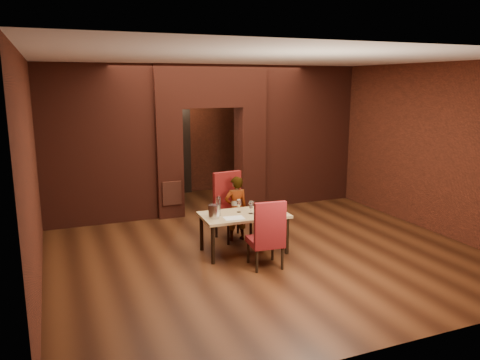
# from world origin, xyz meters

# --- Properties ---
(floor) EXTENTS (8.00, 8.00, 0.00)m
(floor) POSITION_xyz_m (0.00, 0.00, 0.00)
(floor) COLOR #452311
(floor) RESTS_ON ground
(ceiling) EXTENTS (7.00, 8.00, 0.04)m
(ceiling) POSITION_xyz_m (0.00, 0.00, 3.20)
(ceiling) COLOR silver
(ceiling) RESTS_ON ground
(wall_back) EXTENTS (7.00, 0.04, 3.20)m
(wall_back) POSITION_xyz_m (0.00, 4.00, 1.60)
(wall_back) COLOR maroon
(wall_back) RESTS_ON ground
(wall_front) EXTENTS (7.00, 0.04, 3.20)m
(wall_front) POSITION_xyz_m (0.00, -4.00, 1.60)
(wall_front) COLOR maroon
(wall_front) RESTS_ON ground
(wall_left) EXTENTS (0.04, 8.00, 3.20)m
(wall_left) POSITION_xyz_m (-3.50, 0.00, 1.60)
(wall_left) COLOR maroon
(wall_left) RESTS_ON ground
(wall_right) EXTENTS (0.04, 8.00, 3.20)m
(wall_right) POSITION_xyz_m (3.50, 0.00, 1.60)
(wall_right) COLOR maroon
(wall_right) RESTS_ON ground
(pillar_left) EXTENTS (0.55, 0.55, 2.30)m
(pillar_left) POSITION_xyz_m (-0.95, 2.00, 1.15)
(pillar_left) COLOR maroon
(pillar_left) RESTS_ON ground
(pillar_right) EXTENTS (0.55, 0.55, 2.30)m
(pillar_right) POSITION_xyz_m (0.95, 2.00, 1.15)
(pillar_right) COLOR maroon
(pillar_right) RESTS_ON ground
(lintel) EXTENTS (2.45, 0.55, 0.90)m
(lintel) POSITION_xyz_m (0.00, 2.00, 2.75)
(lintel) COLOR maroon
(lintel) RESTS_ON ground
(wing_wall_left) EXTENTS (2.28, 0.35, 3.20)m
(wing_wall_left) POSITION_xyz_m (-2.36, 2.00, 1.60)
(wing_wall_left) COLOR maroon
(wing_wall_left) RESTS_ON ground
(wing_wall_right) EXTENTS (2.28, 0.35, 3.20)m
(wing_wall_right) POSITION_xyz_m (2.36, 2.00, 1.60)
(wing_wall_right) COLOR maroon
(wing_wall_right) RESTS_ON ground
(vent_panel) EXTENTS (0.40, 0.03, 0.50)m
(vent_panel) POSITION_xyz_m (-0.95, 1.71, 0.55)
(vent_panel) COLOR #A2462F
(vent_panel) RESTS_ON ground
(rear_door) EXTENTS (0.90, 0.08, 2.10)m
(rear_door) POSITION_xyz_m (-0.40, 3.94, 1.05)
(rear_door) COLOR black
(rear_door) RESTS_ON ground
(rear_door_frame) EXTENTS (1.02, 0.04, 2.22)m
(rear_door_frame) POSITION_xyz_m (-0.40, 3.90, 1.05)
(rear_door_frame) COLOR black
(rear_door_frame) RESTS_ON ground
(dining_table) EXTENTS (1.47, 0.86, 0.67)m
(dining_table) POSITION_xyz_m (-0.32, -0.70, 0.34)
(dining_table) COLOR tan
(dining_table) RESTS_ON ground
(chair_far) EXTENTS (0.63, 0.63, 1.22)m
(chair_far) POSITION_xyz_m (-0.24, 0.00, 0.61)
(chair_far) COLOR maroon
(chair_far) RESTS_ON ground
(chair_near) EXTENTS (0.54, 0.54, 1.09)m
(chair_near) POSITION_xyz_m (-0.26, -1.41, 0.54)
(chair_near) COLOR maroon
(chair_near) RESTS_ON ground
(person_seated) EXTENTS (0.43, 0.29, 1.18)m
(person_seated) POSITION_xyz_m (-0.21, -0.06, 0.59)
(person_seated) COLOR white
(person_seated) RESTS_ON ground
(wine_glass_a) EXTENTS (0.09, 0.09, 0.22)m
(wine_glass_a) POSITION_xyz_m (-0.37, -0.59, 0.78)
(wine_glass_a) COLOR white
(wine_glass_a) RESTS_ON dining_table
(wine_glass_b) EXTENTS (0.08, 0.08, 0.20)m
(wine_glass_b) POSITION_xyz_m (-0.22, -0.74, 0.77)
(wine_glass_b) COLOR white
(wine_glass_b) RESTS_ON dining_table
(wine_glass_c) EXTENTS (0.09, 0.09, 0.21)m
(wine_glass_c) POSITION_xyz_m (-0.20, -0.74, 0.78)
(wine_glass_c) COLOR white
(wine_glass_c) RESTS_ON dining_table
(tasting_sheet) EXTENTS (0.34, 0.26, 0.00)m
(tasting_sheet) POSITION_xyz_m (-0.57, -0.89, 0.68)
(tasting_sheet) COLOR silver
(tasting_sheet) RESTS_ON dining_table
(wine_bucket) EXTENTS (0.18, 0.18, 0.22)m
(wine_bucket) POSITION_xyz_m (-0.87, -0.75, 0.78)
(wine_bucket) COLOR silver
(wine_bucket) RESTS_ON dining_table
(water_bottle) EXTENTS (0.08, 0.08, 0.33)m
(water_bottle) POSITION_xyz_m (-0.75, -0.63, 0.84)
(water_bottle) COLOR silver
(water_bottle) RESTS_ON dining_table
(potted_plant) EXTENTS (0.53, 0.50, 0.46)m
(potted_plant) POSITION_xyz_m (0.50, 0.08, 0.23)
(potted_plant) COLOR #2C5D1E
(potted_plant) RESTS_ON ground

